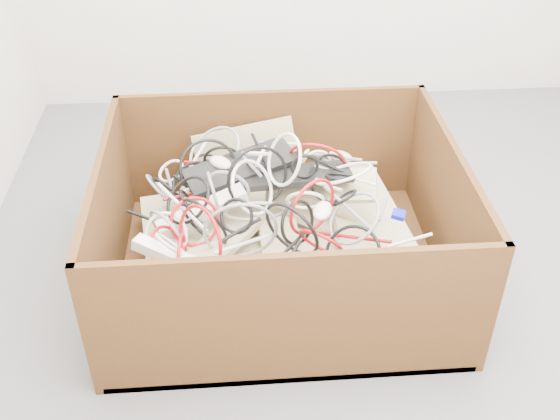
{
  "coord_description": "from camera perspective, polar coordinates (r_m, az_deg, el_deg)",
  "views": [
    {
      "loc": [
        -0.45,
        -1.98,
        1.74
      ],
      "look_at": [
        -0.3,
        -0.01,
        0.3
      ],
      "focal_mm": 43.04,
      "sensor_mm": 36.0,
      "label": 1
    }
  ],
  "objects": [
    {
      "name": "keyboard_pile",
      "position": [
        2.48,
        -0.52,
        -0.06
      ],
      "size": [
        0.89,
        0.87,
        0.36
      ],
      "color": "tan",
      "rests_on": "cardboard_box"
    },
    {
      "name": "cardboard_box",
      "position": [
        2.53,
        -0.38,
        -3.3
      ],
      "size": [
        1.27,
        1.05,
        0.55
      ],
      "color": "#361D0D",
      "rests_on": "ground"
    },
    {
      "name": "vga_plug",
      "position": [
        2.34,
        10.03,
        -0.39
      ],
      "size": [
        0.06,
        0.06,
        0.03
      ],
      "primitive_type": "cube",
      "rotation": [
        0.09,
        0.14,
        -0.37
      ],
      "color": "#0C13BF",
      "rests_on": "keyboard_pile"
    },
    {
      "name": "cable_tangle",
      "position": [
        2.34,
        -2.6,
        0.89
      ],
      "size": [
        1.06,
        0.9,
        0.44
      ],
      "color": "silver",
      "rests_on": "keyboard_pile"
    },
    {
      "name": "power_strip_left",
      "position": [
        2.38,
        -6.63,
        -0.1
      ],
      "size": [
        0.33,
        0.16,
        0.14
      ],
      "primitive_type": "cube",
      "rotation": [
        0.14,
        -0.26,
        0.31
      ],
      "color": "white",
      "rests_on": "keyboard_pile"
    },
    {
      "name": "ground",
      "position": [
        2.68,
        6.32,
        -4.75
      ],
      "size": [
        3.0,
        3.0,
        0.0
      ],
      "primitive_type": "plane",
      "color": "#5A595C",
      "rests_on": "ground"
    },
    {
      "name": "power_strip_right",
      "position": [
        2.2,
        -9.31,
        -3.88
      ],
      "size": [
        0.26,
        0.16,
        0.09
      ],
      "primitive_type": "cube",
      "rotation": [
        -0.1,
        0.17,
        -0.47
      ],
      "color": "white",
      "rests_on": "keyboard_pile"
    },
    {
      "name": "mice_scatter",
      "position": [
        2.35,
        0.33,
        0.07
      ],
      "size": [
        0.68,
        0.78,
        0.18
      ],
      "color": "beige",
      "rests_on": "keyboard_pile"
    }
  ]
}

